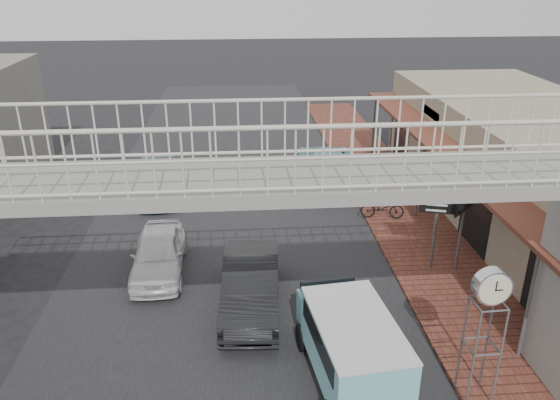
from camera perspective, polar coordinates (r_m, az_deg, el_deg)
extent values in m
plane|color=black|center=(15.58, -5.44, -10.41)|extent=(120.00, 120.00, 0.00)
cube|color=black|center=(15.58, -5.44, -10.40)|extent=(10.00, 60.00, 0.01)
cube|color=brown|center=(19.11, 14.56, -4.17)|extent=(3.00, 40.00, 0.10)
cube|color=gray|center=(21.06, 25.93, 2.54)|extent=(6.00, 18.00, 4.00)
cube|color=brown|center=(19.33, 17.87, 4.92)|extent=(1.80, 18.00, 0.12)
cube|color=silver|center=(22.48, 15.62, 8.73)|extent=(0.08, 2.60, 0.90)
cube|color=#B21914|center=(16.78, 22.80, 2.93)|extent=(0.08, 2.20, 0.80)
cube|color=gray|center=(9.64, -6.80, 1.89)|extent=(14.00, 2.00, 0.24)
cube|color=beige|center=(10.33, -6.81, 7.27)|extent=(14.00, 0.08, 1.10)
cube|color=beige|center=(8.52, -7.21, 3.77)|extent=(14.00, 0.08, 1.10)
imported|color=silver|center=(16.93, -12.59, -5.44)|extent=(1.62, 3.79, 1.28)
imported|color=black|center=(14.89, -3.07, -8.87)|extent=(1.73, 4.33, 1.40)
imported|color=#69B5B7|center=(23.86, 4.85, 3.83)|extent=(2.67, 5.25, 1.42)
imported|color=#6DA5BD|center=(22.53, -12.58, 1.79)|extent=(2.10, 4.19, 1.17)
cylinder|color=black|center=(13.62, 2.40, -14.18)|extent=(0.30, 0.68, 0.66)
cylinder|color=black|center=(13.98, 8.47, -13.34)|extent=(0.30, 0.68, 0.66)
cube|color=#7DD0D9|center=(12.13, 7.72, -15.12)|extent=(1.94, 3.19, 1.28)
cube|color=#7DD0D9|center=(13.60, 5.35, -11.39)|extent=(1.62, 1.02, 0.85)
cube|color=black|center=(11.92, 7.82, -13.79)|extent=(1.91, 2.63, 0.47)
cube|color=silver|center=(11.74, 7.90, -12.57)|extent=(1.96, 3.19, 0.06)
imported|color=black|center=(20.22, 10.65, -0.79)|extent=(1.64, 0.81, 0.82)
imported|color=black|center=(24.14, 8.56, 3.58)|extent=(1.69, 0.71, 0.99)
cylinder|color=#59595B|center=(12.52, 18.46, -14.01)|extent=(0.04, 0.04, 2.35)
cylinder|color=#59595B|center=(12.75, 20.80, -13.63)|extent=(0.04, 0.04, 2.35)
cylinder|color=#59595B|center=(12.13, 19.57, -15.54)|extent=(0.04, 0.04, 2.35)
cylinder|color=#59595B|center=(12.37, 21.98, -15.10)|extent=(0.04, 0.04, 2.35)
cylinder|color=silver|center=(11.58, 21.27, -8.38)|extent=(0.77, 0.30, 0.76)
cylinder|color=beige|center=(11.48, 21.58, -8.73)|extent=(0.67, 0.05, 0.67)
cylinder|color=beige|center=(11.69, 20.96, -8.04)|extent=(0.67, 0.05, 0.67)
cylinder|color=#59595B|center=(16.95, 15.89, -2.92)|extent=(0.09, 0.09, 2.58)
cube|color=black|center=(16.55, 16.25, -0.05)|extent=(1.04, 0.33, 0.80)
cone|color=black|center=(16.65, 18.83, -0.24)|extent=(0.77, 1.08, 0.98)
cube|color=white|center=(16.53, 16.09, -0.23)|extent=(0.69, 0.19, 0.53)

